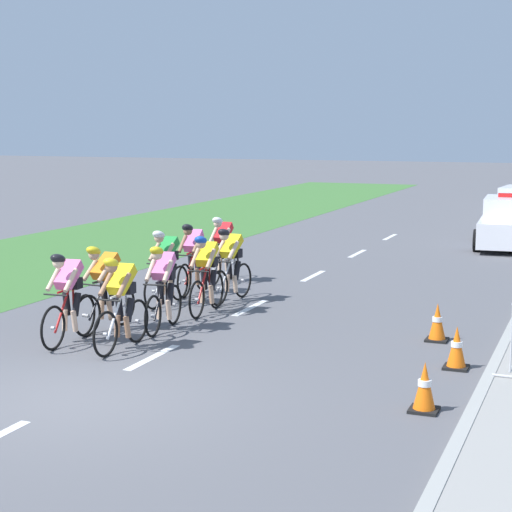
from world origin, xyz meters
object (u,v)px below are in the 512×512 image
Objects in this scene: police_car_nearest at (512,224)px; cyclist_ninth at (223,248)px; cyclist_eighth at (230,264)px; traffic_cone_far at (425,387)px; cyclist_seventh at (193,257)px; traffic_cone_near at (457,348)px; cyclist_second at (121,302)px; cyclist_sixth at (206,273)px; cyclist_fourth at (163,287)px; traffic_cone_mid at (437,323)px; cyclist_lead at (68,296)px; cyclist_third at (104,287)px; cyclist_fifth at (166,266)px.

cyclist_ninth is at bearing -122.64° from police_car_nearest.
cyclist_eighth is 7.42m from traffic_cone_far.
traffic_cone_near is at bearing -31.85° from cyclist_seventh.
cyclist_ninth reaches higher than traffic_cone_near.
cyclist_seventh is at bearing 135.65° from traffic_cone_far.
traffic_cone_near is at bearing 9.64° from cyclist_second.
cyclist_sixth is at bearing 157.29° from traffic_cone_near.
cyclist_second is 1.00× the size of cyclist_fourth.
traffic_cone_mid is (0.02, -12.38, -0.37)m from police_car_nearest.
cyclist_ninth is (-0.99, 4.78, 0.00)m from cyclist_fourth.
cyclist_lead is 1.00× the size of cyclist_second.
cyclist_eighth is at bearing 146.65° from traffic_cone_near.
cyclist_ninth is at bearing 89.22° from cyclist_seventh.
cyclist_lead is 1.71m from cyclist_fourth.
cyclist_second is at bearing -77.91° from cyclist_seventh.
cyclist_ninth is at bearing 89.65° from cyclist_lead.
cyclist_sixth is (0.11, 2.98, 0.00)m from cyclist_second.
cyclist_second reaches higher than traffic_cone_near.
cyclist_fourth is at bearing 22.41° from cyclist_third.
cyclist_second and cyclist_third have the same top height.
cyclist_second is 0.38× the size of police_car_nearest.
cyclist_third and cyclist_eighth have the same top height.
traffic_cone_far is at bearing -47.52° from cyclist_eighth.
cyclist_fourth is 1.00× the size of cyclist_sixth.
cyclist_sixth reaches higher than traffic_cone_far.
cyclist_lead reaches higher than traffic_cone_far.
traffic_cone_near is (0.59, -13.96, -0.37)m from police_car_nearest.
cyclist_lead is 3.13m from cyclist_sixth.
cyclist_eighth is at bearing -24.13° from cyclist_seventh.
cyclist_seventh is 8.52m from traffic_cone_far.
cyclist_second is at bearing -74.02° from cyclist_fifth.
cyclist_fifth is (-0.05, 2.40, 0.00)m from cyclist_third.
traffic_cone_far is (5.00, -5.46, -0.48)m from cyclist_eighth.
cyclist_seventh is at bearing 123.04° from cyclist_sixth.
cyclist_lead and cyclist_eighth have the same top height.
cyclist_lead is at bearing -156.75° from traffic_cone_mid.
cyclist_fourth is 3.42m from cyclist_seventh.
police_car_nearest reaches higher than traffic_cone_mid.
cyclist_eighth is at bearing 72.30° from cyclist_third.
cyclist_second is 1.00× the size of cyclist_eighth.
traffic_cone_mid is 1.00× the size of traffic_cone_far.
police_car_nearest reaches higher than cyclist_eighth.
cyclist_sixth and cyclist_ninth have the same top height.
traffic_cone_far is at bearing -27.83° from cyclist_fourth.
cyclist_seventh is at bearing 107.18° from cyclist_fourth.
traffic_cone_near is at bearing -22.68° from cyclist_fifth.
traffic_cone_near is (5.13, -0.55, -0.48)m from cyclist_fourth.
police_car_nearest reaches higher than cyclist_fourth.
cyclist_ninth is (-1.09, 3.23, 0.00)m from cyclist_sixth.
cyclist_ninth is 8.13m from traffic_cone_near.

